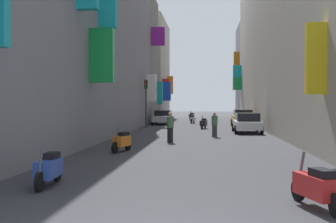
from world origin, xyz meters
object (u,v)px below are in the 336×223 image
scooter_blue (49,168)px  traffic_light_near_corner (146,95)px  scooter_orange (122,141)px  scooter_black (204,123)px  parked_car_silver (163,117)px  pedestrian_near_left (170,127)px  parked_car_yellow (242,118)px  scooter_red (317,187)px  pedestrian_crossing (215,125)px  parked_car_white (247,122)px  scooter_green (192,116)px  scooter_white (193,119)px

scooter_blue → traffic_light_near_corner: (-1.17, 26.19, 2.37)m
scooter_orange → scooter_black: size_ratio=0.91×
scooter_orange → parked_car_silver: bearing=91.4°
pedestrian_near_left → traffic_light_near_corner: size_ratio=0.40×
parked_car_yellow → pedestrian_near_left: pedestrian_near_left is taller
scooter_red → pedestrian_crossing: pedestrian_crossing is taller
scooter_blue → traffic_light_near_corner: size_ratio=0.46×
parked_car_white → pedestrian_crossing: size_ratio=2.81×
parked_car_white → pedestrian_near_left: (-4.87, -7.95, 0.07)m
scooter_orange → pedestrian_near_left: 4.89m
scooter_orange → pedestrian_crossing: 9.52m
scooter_orange → pedestrian_crossing: size_ratio=1.13×
pedestrian_crossing → traffic_light_near_corner: traffic_light_near_corner is taller
parked_car_white → parked_car_silver: size_ratio=1.01×
scooter_green → parked_car_silver: bearing=-99.9°
scooter_green → scooter_orange: size_ratio=1.09×
pedestrian_crossing → parked_car_white: bearing=59.0°
scooter_red → parked_car_yellow: bearing=88.1°
scooter_green → traffic_light_near_corner: 19.95m
scooter_blue → scooter_red: size_ratio=1.01×
scooter_green → scooter_white: 11.48m
parked_car_white → scooter_blue: parked_car_white is taller
pedestrian_crossing → pedestrian_near_left: (-2.48, -3.97, 0.04)m
scooter_orange → pedestrian_crossing: pedestrian_crossing is taller
parked_car_silver → pedestrian_crossing: size_ratio=2.79×
scooter_green → pedestrian_near_left: (-0.02, -33.24, 0.35)m
pedestrian_crossing → scooter_white: bearing=96.3°
scooter_orange → scooter_green: bearing=87.3°
scooter_white → pedestrian_near_left: bearing=-91.4°
parked_car_yellow → pedestrian_crossing: (-2.75, -12.13, -0.03)m
scooter_blue → pedestrian_crossing: (4.58, 16.45, 0.31)m
parked_car_yellow → scooter_white: (-4.71, 5.67, -0.34)m
scooter_orange → scooter_blue: bearing=-92.4°
scooter_blue → scooter_red: 6.56m
scooter_red → traffic_light_near_corner: (-7.46, 28.05, 2.37)m
pedestrian_near_left → traffic_light_near_corner: bearing=103.4°
scooter_orange → traffic_light_near_corner: (-1.51, 18.26, 2.37)m
scooter_blue → scooter_orange: 7.94m
pedestrian_crossing → scooter_blue: bearing=-105.5°
pedestrian_near_left → parked_car_white: bearing=58.5°
scooter_orange → scooter_white: bearing=85.0°
scooter_orange → scooter_white: (2.29, 26.32, 0.00)m
scooter_black → scooter_green: bearing=94.7°
scooter_black → scooter_red: (2.46, -26.89, 0.00)m
scooter_orange → traffic_light_near_corner: 18.47m
pedestrian_near_left → parked_car_yellow: bearing=72.0°
parked_car_white → traffic_light_near_corner: 10.19m
scooter_blue → pedestrian_crossing: size_ratio=1.24×
scooter_orange → pedestrian_near_left: size_ratio=1.08×
pedestrian_crossing → pedestrian_near_left: 4.68m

